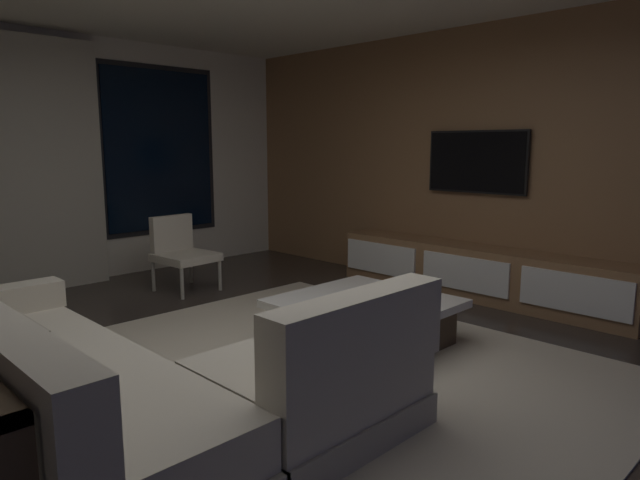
{
  "coord_description": "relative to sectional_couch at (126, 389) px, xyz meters",
  "views": [
    {
      "loc": [
        -2.21,
        -2.68,
        1.51
      ],
      "look_at": [
        1.45,
        0.98,
        0.64
      ],
      "focal_mm": 31.61,
      "sensor_mm": 36.0,
      "label": 1
    }
  ],
  "objects": [
    {
      "name": "accent_chair_near_window",
      "position": [
        1.88,
        2.55,
        0.14
      ],
      "size": [
        0.58,
        0.6,
        0.78
      ],
      "color": "#B2ADA0",
      "rests_on": "floor"
    },
    {
      "name": "back_wall_with_window",
      "position": [
        0.94,
        3.69,
        1.05
      ],
      "size": [
        6.6,
        0.3,
        2.7
      ],
      "color": "silver",
      "rests_on": "floor"
    },
    {
      "name": "book_stack_on_coffee_table",
      "position": [
        2.14,
        -0.1,
        0.11
      ],
      "size": [
        0.29,
        0.23,
        0.08
      ],
      "color": "#64D738",
      "rests_on": "coffee_table"
    },
    {
      "name": "media_wall",
      "position": [
        4.06,
        0.07,
        1.06
      ],
      "size": [
        0.12,
        7.8,
        2.7
      ],
      "color": "#8E6642",
      "rests_on": "floor"
    },
    {
      "name": "mounted_tv",
      "position": [
        3.96,
        0.32,
        1.06
      ],
      "size": [
        0.05,
        1.09,
        0.63
      ],
      "color": "black"
    },
    {
      "name": "coffee_table",
      "position": [
        1.95,
        0.07,
        -0.1
      ],
      "size": [
        1.16,
        1.16,
        0.36
      ],
      "color": "#453423",
      "rests_on": "floor"
    },
    {
      "name": "sectional_couch",
      "position": [
        0.0,
        0.0,
        0.0
      ],
      "size": [
        1.98,
        2.5,
        0.82
      ],
      "color": "#B1A997",
      "rests_on": "floor"
    },
    {
      "name": "media_console",
      "position": [
        3.78,
        0.12,
        -0.04
      ],
      "size": [
        0.46,
        3.1,
        0.52
      ],
      "color": "#8E6642",
      "rests_on": "floor"
    },
    {
      "name": "area_rug",
      "position": [
        1.35,
        -0.03,
        -0.28
      ],
      "size": [
        3.2,
        3.8,
        0.01
      ],
      "primitive_type": "cube",
      "color": "beige",
      "rests_on": "floor"
    },
    {
      "name": "floor",
      "position": [
        1.0,
        0.07,
        -0.29
      ],
      "size": [
        9.2,
        9.2,
        0.0
      ],
      "primitive_type": "plane",
      "color": "#332B26"
    }
  ]
}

